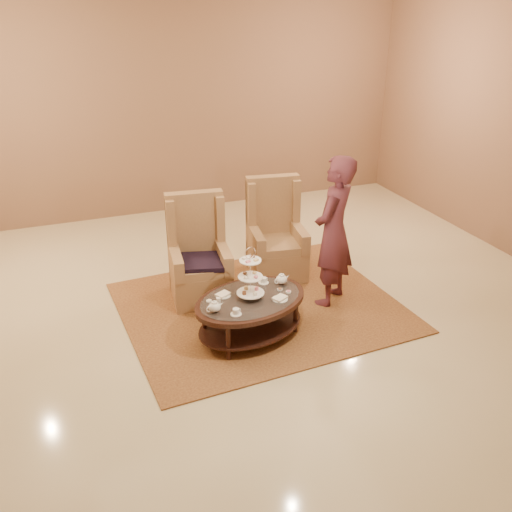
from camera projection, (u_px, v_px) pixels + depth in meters
name	position (u px, v px, depth m)	size (l,w,h in m)	color
ground	(260.00, 324.00, 6.45)	(8.00, 8.00, 0.00)	beige
ceiling	(260.00, 324.00, 6.45)	(8.00, 8.00, 0.02)	silver
wall_back	(169.00, 106.00, 9.08)	(8.00, 0.04, 3.50)	#8D664C
rug	(260.00, 307.00, 6.78)	(3.28, 2.78, 0.02)	olive
tea_table	(250.00, 305.00, 6.07)	(1.46, 1.19, 1.07)	black
armchair_left	(199.00, 264.00, 6.88)	(0.77, 0.79, 1.28)	#A67A4E
armchair_right	(275.00, 243.00, 7.46)	(0.79, 0.81, 1.28)	#A67A4E
person	(334.00, 232.00, 6.56)	(0.78, 0.75, 1.81)	#53232D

